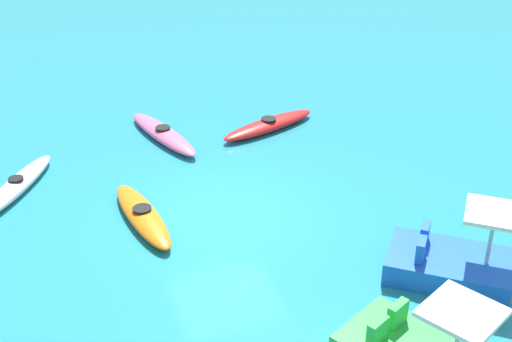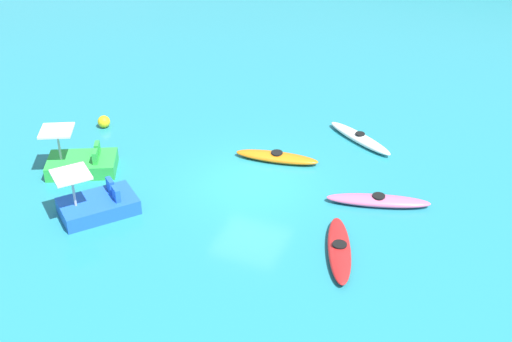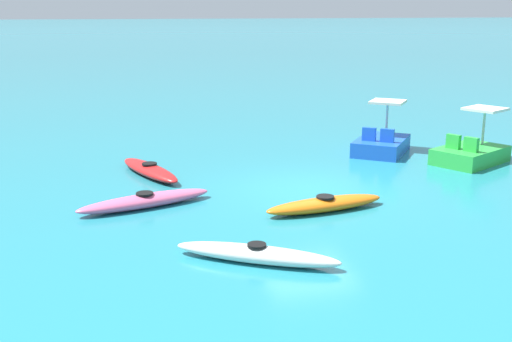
{
  "view_description": "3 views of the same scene",
  "coord_description": "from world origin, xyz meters",
  "px_view_note": "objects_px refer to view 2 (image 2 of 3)",
  "views": [
    {
      "loc": [
        -13.26,
        4.02,
        8.52
      ],
      "look_at": [
        0.94,
        -1.17,
        0.42
      ],
      "focal_mm": 48.79,
      "sensor_mm": 36.0,
      "label": 1
    },
    {
      "loc": [
        7.68,
        -18.36,
        12.36
      ],
      "look_at": [
        0.31,
        -0.32,
        0.76
      ],
      "focal_mm": 47.3,
      "sensor_mm": 36.0,
      "label": 2
    },
    {
      "loc": [
        5.77,
        15.25,
        4.7
      ],
      "look_at": [
        1.12,
        -1.23,
        0.29
      ],
      "focal_mm": 44.22,
      "sensor_mm": 36.0,
      "label": 3
    }
  ],
  "objects_px": {
    "kayak_white": "(360,138)",
    "kayak_orange": "(277,157)",
    "pedal_boat_green": "(81,162)",
    "kayak_pink": "(378,201)",
    "buoy_yellow": "(104,122)",
    "kayak_red": "(339,249)",
    "pedal_boat_blue": "(97,204)"
  },
  "relations": [
    {
      "from": "pedal_boat_blue",
      "to": "pedal_boat_green",
      "type": "relative_size",
      "value": 1.0
    },
    {
      "from": "pedal_boat_blue",
      "to": "kayak_white",
      "type": "bearing_deg",
      "value": 50.29
    },
    {
      "from": "kayak_pink",
      "to": "pedal_boat_green",
      "type": "distance_m",
      "value": 10.51
    },
    {
      "from": "kayak_orange",
      "to": "buoy_yellow",
      "type": "height_order",
      "value": "buoy_yellow"
    },
    {
      "from": "kayak_white",
      "to": "pedal_boat_blue",
      "type": "distance_m",
      "value": 10.34
    },
    {
      "from": "kayak_red",
      "to": "pedal_boat_green",
      "type": "bearing_deg",
      "value": 173.12
    },
    {
      "from": "kayak_white",
      "to": "kayak_red",
      "type": "bearing_deg",
      "value": -80.13
    },
    {
      "from": "kayak_pink",
      "to": "buoy_yellow",
      "type": "xyz_separation_m",
      "value": [
        -11.52,
        1.39,
        0.09
      ]
    },
    {
      "from": "kayak_pink",
      "to": "pedal_boat_blue",
      "type": "xyz_separation_m",
      "value": [
        -8.3,
        -3.89,
        0.17
      ]
    },
    {
      "from": "kayak_red",
      "to": "pedal_boat_blue",
      "type": "bearing_deg",
      "value": -173.69
    },
    {
      "from": "kayak_white",
      "to": "pedal_boat_green",
      "type": "bearing_deg",
      "value": -145.73
    },
    {
      "from": "kayak_white",
      "to": "kayak_orange",
      "type": "relative_size",
      "value": 0.98
    },
    {
      "from": "kayak_orange",
      "to": "pedal_boat_green",
      "type": "height_order",
      "value": "pedal_boat_green"
    },
    {
      "from": "kayak_pink",
      "to": "pedal_boat_blue",
      "type": "distance_m",
      "value": 9.17
    },
    {
      "from": "kayak_white",
      "to": "pedal_boat_blue",
      "type": "bearing_deg",
      "value": -129.71
    },
    {
      "from": "kayak_pink",
      "to": "pedal_boat_green",
      "type": "xyz_separation_m",
      "value": [
        -10.34,
        -1.83,
        0.17
      ]
    },
    {
      "from": "pedal_boat_green",
      "to": "kayak_orange",
      "type": "bearing_deg",
      "value": 27.92
    },
    {
      "from": "kayak_red",
      "to": "buoy_yellow",
      "type": "relative_size",
      "value": 6.63
    },
    {
      "from": "kayak_pink",
      "to": "kayak_orange",
      "type": "xyz_separation_m",
      "value": [
        -4.13,
        1.46,
        0.0
      ]
    },
    {
      "from": "kayak_white",
      "to": "kayak_orange",
      "type": "xyz_separation_m",
      "value": [
        -2.44,
        -2.6,
        0.0
      ]
    },
    {
      "from": "kayak_pink",
      "to": "pedal_boat_blue",
      "type": "bearing_deg",
      "value": -154.87
    },
    {
      "from": "kayak_red",
      "to": "pedal_boat_green",
      "type": "xyz_separation_m",
      "value": [
        -9.89,
        1.19,
        0.17
      ]
    },
    {
      "from": "kayak_red",
      "to": "kayak_white",
      "type": "relative_size",
      "value": 1.07
    },
    {
      "from": "buoy_yellow",
      "to": "kayak_red",
      "type": "bearing_deg",
      "value": -21.76
    },
    {
      "from": "kayak_orange",
      "to": "buoy_yellow",
      "type": "distance_m",
      "value": 7.39
    },
    {
      "from": "kayak_orange",
      "to": "kayak_white",
      "type": "bearing_deg",
      "value": 46.87
    },
    {
      "from": "pedal_boat_blue",
      "to": "kayak_red",
      "type": "bearing_deg",
      "value": 6.31
    },
    {
      "from": "kayak_white",
      "to": "pedal_boat_green",
      "type": "relative_size",
      "value": 1.09
    },
    {
      "from": "kayak_orange",
      "to": "pedal_boat_blue",
      "type": "distance_m",
      "value": 6.79
    },
    {
      "from": "pedal_boat_green",
      "to": "kayak_white",
      "type": "bearing_deg",
      "value": 34.27
    },
    {
      "from": "buoy_yellow",
      "to": "kayak_orange",
      "type": "bearing_deg",
      "value": 0.53
    },
    {
      "from": "buoy_yellow",
      "to": "pedal_boat_green",
      "type": "bearing_deg",
      "value": -69.92
    }
  ]
}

